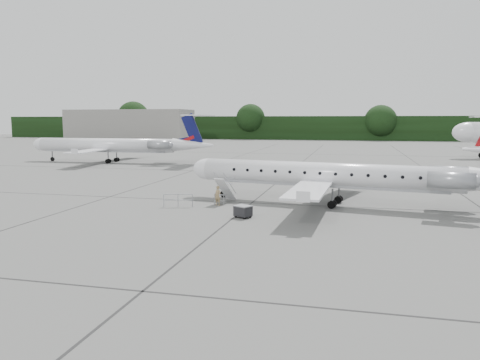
% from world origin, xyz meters
% --- Properties ---
extents(ground, '(320.00, 320.00, 0.00)m').
position_xyz_m(ground, '(0.00, 0.00, 0.00)').
color(ground, '#61615F').
rests_on(ground, ground).
extents(treeline, '(260.00, 4.00, 8.00)m').
position_xyz_m(treeline, '(0.00, 130.00, 4.00)').
color(treeline, black).
rests_on(treeline, ground).
extents(terminal_building, '(40.00, 14.00, 10.00)m').
position_xyz_m(terminal_building, '(-70.00, 110.00, 5.00)').
color(terminal_building, gray).
rests_on(terminal_building, ground).
extents(main_regional_jet, '(28.92, 22.95, 6.70)m').
position_xyz_m(main_regional_jet, '(-0.88, 6.23, 3.35)').
color(main_regional_jet, white).
rests_on(main_regional_jet, ground).
extents(airstair, '(1.26, 2.60, 2.10)m').
position_xyz_m(airstair, '(-8.74, 5.31, 1.05)').
color(airstair, white).
rests_on(airstair, ground).
extents(passenger, '(0.66, 0.56, 1.55)m').
position_xyz_m(passenger, '(-8.98, 3.94, 0.78)').
color(passenger, '#937950').
rests_on(passenger, ground).
extents(safety_railing, '(2.15, 0.63, 1.00)m').
position_xyz_m(safety_railing, '(-11.75, 2.54, 0.50)').
color(safety_railing, '#96989E').
rests_on(safety_railing, ground).
extents(baggage_cart, '(1.33, 1.25, 0.91)m').
position_xyz_m(baggage_cart, '(-5.98, -0.12, 0.46)').
color(baggage_cart, black).
rests_on(baggage_cart, ground).
extents(bg_regional_left, '(29.19, 21.21, 7.58)m').
position_xyz_m(bg_regional_left, '(-36.80, 36.07, 3.79)').
color(bg_regional_left, white).
rests_on(bg_regional_left, ground).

